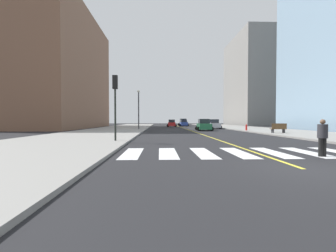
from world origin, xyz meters
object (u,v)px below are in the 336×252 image
at_px(car_silver_third, 214,124).
at_px(car_blue_fourth, 184,123).
at_px(car_red_second, 172,123).
at_px(pedestrian_crossing, 322,136).
at_px(car_gray_fifth, 183,122).
at_px(car_green_nearest, 204,125).
at_px(street_lamp, 139,106).
at_px(fire_hydrant, 246,127).
at_px(traffic_light_far_corner, 115,95).
at_px(park_bench, 279,128).

relative_size(car_silver_third, car_blue_fourth, 1.03).
height_order(car_red_second, pedestrian_crossing, car_red_second).
bearing_deg(car_red_second, car_gray_fifth, 71.35).
relative_size(car_green_nearest, street_lamp, 0.63).
bearing_deg(pedestrian_crossing, car_blue_fourth, -97.18).
bearing_deg(car_green_nearest, fire_hydrant, 160.85).
bearing_deg(street_lamp, car_red_second, 69.46).
height_order(car_green_nearest, traffic_light_far_corner, traffic_light_far_corner).
height_order(car_silver_third, fire_hydrant, car_silver_third).
bearing_deg(street_lamp, car_silver_third, 15.94).
height_order(car_silver_third, street_lamp, street_lamp).
bearing_deg(car_green_nearest, park_bench, 129.92).
distance_m(car_red_second, traffic_light_far_corner, 40.40).
xyz_separation_m(car_green_nearest, car_gray_fifth, (-0.09, 31.21, 0.10)).
bearing_deg(park_bench, car_green_nearest, 36.37).
xyz_separation_m(car_silver_third, park_bench, (3.74, -16.74, -0.16)).
height_order(car_red_second, fire_hydrant, car_red_second).
height_order(traffic_light_far_corner, fire_hydrant, traffic_light_far_corner).
bearing_deg(car_red_second, car_blue_fourth, 56.55).
xyz_separation_m(car_red_second, car_blue_fourth, (3.52, 4.90, -0.01)).
relative_size(car_silver_third, fire_hydrant, 4.62).
bearing_deg(park_bench, car_blue_fourth, 11.19).
height_order(car_blue_fourth, street_lamp, street_lamp).
bearing_deg(pedestrian_crossing, street_lamp, -77.60).
relative_size(park_bench, fire_hydrant, 2.03).
bearing_deg(car_silver_third, traffic_light_far_corner, 64.65).
height_order(car_blue_fourth, fire_hydrant, car_blue_fourth).
xyz_separation_m(car_green_nearest, street_lamp, (-10.55, 3.46, 3.25)).
bearing_deg(street_lamp, traffic_light_far_corner, -89.24).
distance_m(car_red_second, car_silver_third, 15.40).
relative_size(car_blue_fourth, pedestrian_crossing, 2.32).
xyz_separation_m(traffic_light_far_corner, street_lamp, (-0.30, 22.32, 0.58)).
height_order(car_green_nearest, street_lamp, street_lamp).
xyz_separation_m(traffic_light_far_corner, pedestrian_crossing, (10.72, -6.97, -2.59)).
bearing_deg(park_bench, fire_hydrant, 8.90).
distance_m(car_silver_third, traffic_light_far_corner, 29.73).
bearing_deg(pedestrian_crossing, car_green_nearest, -97.19).
xyz_separation_m(car_silver_third, traffic_light_far_corner, (-13.61, -26.29, 2.69)).
bearing_deg(car_red_second, fire_hydrant, -64.84).
bearing_deg(fire_hydrant, car_red_second, 112.96).
distance_m(car_gray_fifth, pedestrian_crossing, 57.03).
relative_size(traffic_light_far_corner, pedestrian_crossing, 2.81).
bearing_deg(pedestrian_crossing, car_red_second, -92.78).
bearing_deg(traffic_light_far_corner, car_silver_third, 62.63).
relative_size(car_red_second, fire_hydrant, 4.56).
height_order(pedestrian_crossing, street_lamp, street_lamp).
bearing_deg(car_gray_fifth, park_bench, 100.07).
bearing_deg(traffic_light_far_corner, car_green_nearest, 61.46).
relative_size(car_silver_third, traffic_light_far_corner, 0.85).
xyz_separation_m(traffic_light_far_corner, park_bench, (17.35, 9.55, -2.85)).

